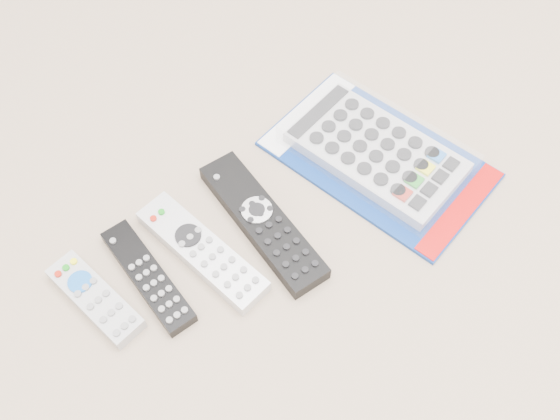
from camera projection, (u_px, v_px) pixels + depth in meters
remote_small_grey at (95, 298)px, 0.78m from camera, size 0.06×0.15×0.02m
remote_slim_black at (148, 277)px, 0.79m from camera, size 0.04×0.18×0.02m
remote_silver_dvd at (202, 251)px, 0.81m from camera, size 0.08×0.21×0.02m
remote_large_black at (263, 222)px, 0.84m from camera, size 0.07×0.24×0.03m
jumbo_remote_packaged at (377, 151)px, 0.89m from camera, size 0.24×0.34×0.04m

